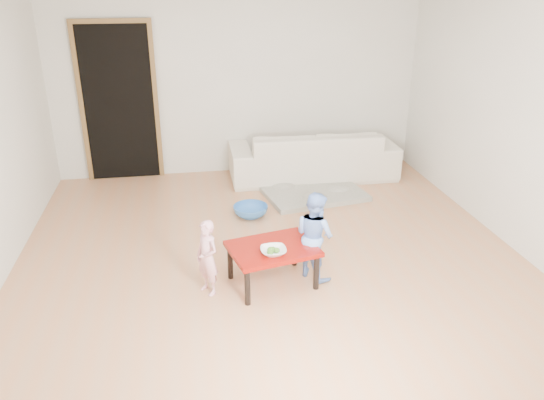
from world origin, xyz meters
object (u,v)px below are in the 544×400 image
object	(u,v)px
child_pink	(207,258)
basin	(251,211)
child_blue	(315,235)
bowl	(273,251)
sofa	(313,154)
red_table	(273,265)

from	to	relation	value
child_pink	basin	world-z (taller)	child_pink
child_blue	basin	xyz separation A→B (m)	(-0.41, 1.42, -0.35)
child_pink	bowl	bearing A→B (deg)	47.09
bowl	sofa	bearing A→B (deg)	69.68
child_pink	basin	size ratio (longest dim) A/B	1.71
red_table	basin	distance (m)	1.50
red_table	child_pink	world-z (taller)	child_pink
red_table	child_pink	bearing A→B (deg)	-175.34
bowl	child_blue	xyz separation A→B (m)	(0.42, 0.21, 0.01)
sofa	bowl	size ratio (longest dim) A/B	10.15
red_table	basin	world-z (taller)	red_table
child_blue	basin	distance (m)	1.52
child_pink	child_blue	xyz separation A→B (m)	(0.99, 0.13, 0.07)
child_blue	basin	size ratio (longest dim) A/B	2.06
child_blue	bowl	bearing A→B (deg)	87.03
child_pink	basin	xyz separation A→B (m)	(0.58, 1.54, -0.28)
sofa	basin	xyz separation A→B (m)	(-1.02, -1.17, -0.27)
sofa	basin	distance (m)	1.58
sofa	child_blue	size ratio (longest dim) A/B	2.71
sofa	child_blue	distance (m)	2.66
child_blue	basin	world-z (taller)	child_blue
bowl	child_pink	size ratio (longest dim) A/B	0.32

